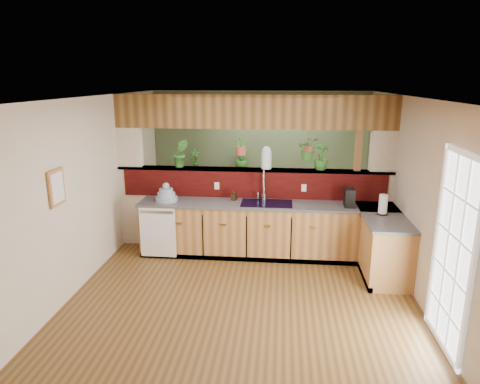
# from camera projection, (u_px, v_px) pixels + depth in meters

# --- Properties ---
(ground) EXTENTS (4.60, 7.00, 0.01)m
(ground) POSITION_uv_depth(u_px,v_px,m) (246.00, 281.00, 6.20)
(ground) COLOR brown
(ground) RESTS_ON ground
(ceiling) EXTENTS (4.60, 7.00, 0.01)m
(ceiling) POSITION_uv_depth(u_px,v_px,m) (247.00, 98.00, 5.53)
(ceiling) COLOR brown
(ceiling) RESTS_ON ground
(wall_back) EXTENTS (4.60, 0.02, 2.60)m
(wall_back) POSITION_uv_depth(u_px,v_px,m) (260.00, 152.00, 9.23)
(wall_back) COLOR beige
(wall_back) RESTS_ON ground
(wall_front) EXTENTS (4.60, 0.02, 2.60)m
(wall_front) POSITION_uv_depth(u_px,v_px,m) (196.00, 351.00, 2.50)
(wall_front) COLOR beige
(wall_front) RESTS_ON ground
(wall_left) EXTENTS (0.02, 7.00, 2.60)m
(wall_left) POSITION_uv_depth(u_px,v_px,m) (85.00, 191.00, 6.08)
(wall_left) COLOR beige
(wall_left) RESTS_ON ground
(wall_right) EXTENTS (0.02, 7.00, 2.60)m
(wall_right) POSITION_uv_depth(u_px,v_px,m) (419.00, 199.00, 5.65)
(wall_right) COLOR beige
(wall_right) RESTS_ON ground
(pass_through_partition) EXTENTS (4.60, 0.21, 2.60)m
(pass_through_partition) POSITION_uv_depth(u_px,v_px,m) (255.00, 180.00, 7.19)
(pass_through_partition) COLOR beige
(pass_through_partition) RESTS_ON ground
(pass_through_ledge) EXTENTS (4.60, 0.21, 0.04)m
(pass_through_ledge) POSITION_uv_depth(u_px,v_px,m) (253.00, 170.00, 7.14)
(pass_through_ledge) COLOR brown
(pass_through_ledge) RESTS_ON ground
(header_beam) EXTENTS (4.60, 0.15, 0.55)m
(header_beam) POSITION_uv_depth(u_px,v_px,m) (253.00, 112.00, 6.90)
(header_beam) COLOR brown
(header_beam) RESTS_ON ground
(sage_backwall) EXTENTS (4.55, 0.02, 2.55)m
(sage_backwall) POSITION_uv_depth(u_px,v_px,m) (260.00, 153.00, 9.21)
(sage_backwall) COLOR #546847
(sage_backwall) RESTS_ON ground
(countertop) EXTENTS (4.14, 1.52, 0.90)m
(countertop) POSITION_uv_depth(u_px,v_px,m) (303.00, 233.00, 6.84)
(countertop) COLOR #9C6935
(countertop) RESTS_ON ground
(dishwasher) EXTENTS (0.58, 0.03, 0.82)m
(dishwasher) POSITION_uv_depth(u_px,v_px,m) (158.00, 232.00, 6.86)
(dishwasher) COLOR white
(dishwasher) RESTS_ON ground
(navy_sink) EXTENTS (0.82, 0.50, 0.18)m
(navy_sink) POSITION_uv_depth(u_px,v_px,m) (267.00, 208.00, 6.90)
(navy_sink) COLOR black
(navy_sink) RESTS_ON countertop
(french_door) EXTENTS (0.06, 1.02, 2.16)m
(french_door) POSITION_uv_depth(u_px,v_px,m) (452.00, 256.00, 4.46)
(french_door) COLOR white
(french_door) RESTS_ON ground
(framed_print) EXTENTS (0.04, 0.35, 0.45)m
(framed_print) POSITION_uv_depth(u_px,v_px,m) (57.00, 187.00, 5.24)
(framed_print) COLOR #9C6935
(framed_print) RESTS_ON wall_left
(faucet) EXTENTS (0.23, 0.23, 0.51)m
(faucet) POSITION_uv_depth(u_px,v_px,m) (264.00, 184.00, 6.96)
(faucet) COLOR #B7B7B2
(faucet) RESTS_ON countertop
(dish_stack) EXTENTS (0.36, 0.36, 0.31)m
(dish_stack) POSITION_uv_depth(u_px,v_px,m) (166.00, 195.00, 6.97)
(dish_stack) COLOR #8896B0
(dish_stack) RESTS_ON countertop
(soap_dispenser) EXTENTS (0.10, 0.10, 0.18)m
(soap_dispenser) POSITION_uv_depth(u_px,v_px,m) (234.00, 195.00, 7.03)
(soap_dispenser) COLOR #372614
(soap_dispenser) RESTS_ON countertop
(coffee_maker) EXTENTS (0.15, 0.26, 0.29)m
(coffee_maker) POSITION_uv_depth(u_px,v_px,m) (349.00, 198.00, 6.68)
(coffee_maker) COLOR black
(coffee_maker) RESTS_ON countertop
(paper_towel) EXTENTS (0.15, 0.15, 0.32)m
(paper_towel) POSITION_uv_depth(u_px,v_px,m) (383.00, 205.00, 6.28)
(paper_towel) COLOR black
(paper_towel) RESTS_ON countertop
(glass_jar) EXTENTS (0.17, 0.17, 0.37)m
(glass_jar) POSITION_uv_depth(u_px,v_px,m) (266.00, 158.00, 7.07)
(glass_jar) COLOR silver
(glass_jar) RESTS_ON pass_through_ledge
(ledge_plant_left) EXTENTS (0.31, 0.28, 0.47)m
(ledge_plant_left) POSITION_uv_depth(u_px,v_px,m) (180.00, 153.00, 7.19)
(ledge_plant_left) COLOR #2A6322
(ledge_plant_left) RESTS_ON pass_through_ledge
(ledge_plant_right) EXTENTS (0.27, 0.27, 0.42)m
(ledge_plant_right) POSITION_uv_depth(u_px,v_px,m) (321.00, 157.00, 6.98)
(ledge_plant_right) COLOR #2A6322
(ledge_plant_right) RESTS_ON pass_through_ledge
(hanging_plant_a) EXTENTS (0.21, 0.17, 0.46)m
(hanging_plant_a) POSITION_uv_depth(u_px,v_px,m) (241.00, 142.00, 7.04)
(hanging_plant_a) COLOR brown
(hanging_plant_a) RESTS_ON header_beam
(hanging_plant_b) EXTENTS (0.35, 0.30, 0.49)m
(hanging_plant_b) POSITION_uv_depth(u_px,v_px,m) (309.00, 139.00, 6.93)
(hanging_plant_b) COLOR brown
(hanging_plant_b) RESTS_ON header_beam
(shelving_console) EXTENTS (1.48, 0.85, 0.96)m
(shelving_console) POSITION_uv_depth(u_px,v_px,m) (220.00, 190.00, 9.27)
(shelving_console) COLOR black
(shelving_console) RESTS_ON ground
(shelf_plant_a) EXTENTS (0.26, 0.22, 0.41)m
(shelf_plant_a) POSITION_uv_depth(u_px,v_px,m) (195.00, 159.00, 9.15)
(shelf_plant_a) COLOR #2A6322
(shelf_plant_a) RESTS_ON shelving_console
(shelf_plant_b) EXTENTS (0.31, 0.31, 0.46)m
(shelf_plant_b) POSITION_uv_depth(u_px,v_px,m) (241.00, 158.00, 9.05)
(shelf_plant_b) COLOR #2A6322
(shelf_plant_b) RESTS_ON shelving_console
(floor_plant) EXTENTS (0.75, 0.69, 0.71)m
(floor_plant) POSITION_uv_depth(u_px,v_px,m) (299.00, 213.00, 8.14)
(floor_plant) COLOR #2A6322
(floor_plant) RESTS_ON ground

